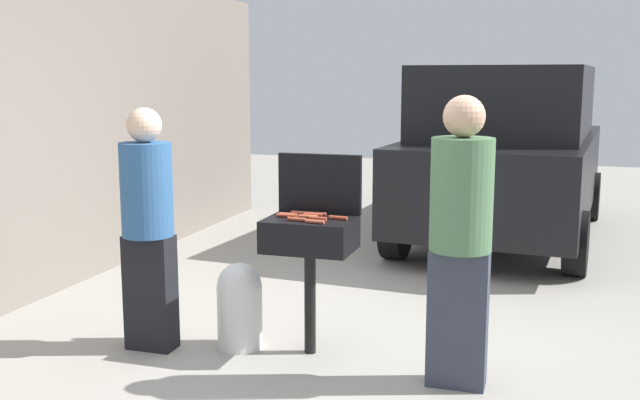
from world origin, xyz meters
The scene contains 18 objects.
ground_plane centered at (0.00, 0.00, 0.00)m, with size 24.00×24.00×0.00m, color #9E998E.
house_wall_side centered at (-2.82, 1.00, 1.45)m, with size 0.24×8.00×2.91m, color slate.
bbq_grill centered at (-0.08, -0.17, 0.81)m, with size 0.60×0.44×0.96m.
grill_lid_open centered at (-0.08, 0.05, 1.17)m, with size 0.60×0.05×0.42m, color black.
hot_dog_0 centered at (-0.01, -0.21, 0.97)m, with size 0.03×0.03×0.13m, color #AD4228.
hot_dog_1 centered at (-0.13, -0.28, 0.97)m, with size 0.03×0.03×0.13m, color #B74C33.
hot_dog_2 centered at (-0.19, -0.06, 0.97)m, with size 0.03×0.03×0.13m, color #B74C33.
hot_dog_3 centered at (0.12, -0.15, 0.97)m, with size 0.03×0.03×0.13m, color #AD4228.
hot_dog_4 centered at (-0.25, -0.14, 0.97)m, with size 0.03×0.03×0.13m, color #C6593D.
hot_dog_5 centered at (-0.08, -0.10, 0.97)m, with size 0.03×0.03×0.13m, color #B74C33.
hot_dog_6 centered at (-0.09, -0.17, 0.97)m, with size 0.03×0.03×0.13m, color #C6593D.
hot_dog_7 centered at (-0.06, -0.05, 0.97)m, with size 0.03×0.03×0.13m, color #B74C33.
hot_dog_8 centered at (0.01, -0.32, 0.97)m, with size 0.03×0.03×0.13m, color #C6593D.
hot_dog_9 centered at (-0.25, -0.18, 0.97)m, with size 0.03×0.03×0.13m, color #AD4228.
propane_tank centered at (-0.58, -0.23, 0.32)m, with size 0.32×0.32×0.62m.
person_left centered at (-1.18, -0.43, 0.93)m, with size 0.36×0.36×1.70m.
person_right centered at (0.97, -0.42, 0.98)m, with size 0.38×0.38×1.80m.
parked_minivan centered at (0.95, 4.08, 1.03)m, with size 2.32×4.54×2.02m.
Camera 1 is at (1.49, -4.89, 1.92)m, focal length 41.82 mm.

